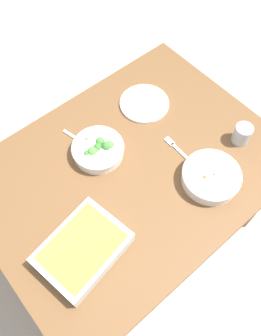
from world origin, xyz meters
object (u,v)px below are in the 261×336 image
side_plate (144,103)px  fork_on_table (178,150)px  spoon_by_stew (209,170)px  baking_dish (83,249)px  spoon_by_broccoli (84,144)px  drink_cup (242,135)px  stew_bowl (211,177)px  broccoli_bowl (98,149)px

side_plate → fork_on_table: bearing=-101.4°
spoon_by_stew → fork_on_table: (-0.03, 0.15, -0.00)m
baking_dish → spoon_by_broccoli: 0.46m
drink_cup → spoon_by_stew: (-0.21, -0.02, -0.03)m
side_plate → spoon_by_stew: 0.43m
stew_bowl → baking_dish: size_ratio=0.69×
baking_dish → stew_bowl: bearing=-9.5°
side_plate → spoon_by_broccoli: (-0.33, 0.00, -0.00)m
baking_dish → fork_on_table: baking_dish is taller
drink_cup → stew_bowl: bearing=-167.7°
spoon_by_stew → fork_on_table: size_ratio=0.78×
spoon_by_stew → spoon_by_broccoli: 0.52m
spoon_by_broccoli → fork_on_table: spoon_by_broccoli is taller
baking_dish → drink_cup: (0.78, -0.04, 0.00)m
spoon_by_broccoli → fork_on_table: (0.28, -0.27, -0.00)m
broccoli_bowl → fork_on_table: bearing=-37.3°
broccoli_bowl → fork_on_table: (0.26, -0.20, -0.03)m
stew_bowl → side_plate: (0.06, 0.45, -0.03)m
broccoli_bowl → spoon_by_stew: size_ratio=1.53×
side_plate → spoon_by_broccoli: 0.33m
side_plate → fork_on_table: (-0.05, -0.27, -0.00)m
baking_dish → drink_cup: size_ratio=3.92×
drink_cup → side_plate: drink_cup is taller
side_plate → fork_on_table: 0.28m
broccoli_bowl → side_plate: bearing=13.2°
stew_bowl → baking_dish: bearing=170.5°
drink_cup → spoon_by_broccoli: (-0.51, 0.40, -0.03)m
broccoli_bowl → side_plate: (0.31, 0.07, -0.02)m
drink_cup → spoon_by_stew: size_ratio=0.61×
baking_dish → spoon_by_broccoli: (0.27, 0.36, -0.03)m
broccoli_bowl → drink_cup: bearing=-33.8°
side_plate → fork_on_table: side_plate is taller
stew_bowl → broccoli_bowl: bearing=123.7°
stew_bowl → baking_dish: (-0.54, 0.09, 0.00)m
drink_cup → broccoli_bowl: bearing=146.2°
spoon_by_stew → spoon_by_broccoli: same height
stew_bowl → baking_dish: 0.55m
broccoli_bowl → spoon_by_stew: bearing=-50.9°
drink_cup → baking_dish: bearing=177.1°
spoon_by_stew → side_plate: bearing=86.1°
broccoli_bowl → side_plate: broccoli_bowl is taller
stew_bowl → fork_on_table: bearing=88.3°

